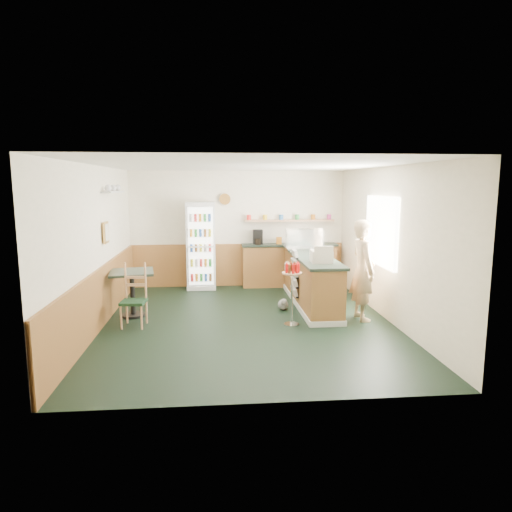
{
  "coord_description": "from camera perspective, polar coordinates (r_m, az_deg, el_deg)",
  "views": [
    {
      "loc": [
        -0.54,
        -7.69,
        2.39
      ],
      "look_at": [
        0.21,
        0.6,
        1.08
      ],
      "focal_mm": 32.0,
      "sensor_mm": 36.0,
      "label": 1
    }
  ],
  "objects": [
    {
      "name": "drinks_fridge",
      "position": [
        10.53,
        -6.89,
        1.28
      ],
      "size": [
        0.66,
        0.54,
        1.99
      ],
      "color": "silver",
      "rests_on": "ground"
    },
    {
      "name": "room_envelope",
      "position": [
        8.47,
        -3.04,
        3.08
      ],
      "size": [
        5.04,
        6.02,
        2.72
      ],
      "color": "white",
      "rests_on": "ground"
    },
    {
      "name": "cash_register",
      "position": [
        8.23,
        8.16,
        -0.03
      ],
      "size": [
        0.39,
        0.41,
        0.21
      ],
      "primitive_type": "cube",
      "rotation": [
        0.0,
        0.0,
        -0.06
      ],
      "color": "beige",
      "rests_on": "service_counter"
    },
    {
      "name": "cafe_table",
      "position": [
        8.58,
        -15.23,
        -3.46
      ],
      "size": [
        0.87,
        0.87,
        0.84
      ],
      "rotation": [
        0.0,
        0.0,
        0.16
      ],
      "color": "black",
      "rests_on": "ground"
    },
    {
      "name": "display_case",
      "position": [
        9.72,
        6.07,
        2.06
      ],
      "size": [
        0.78,
        0.41,
        0.45
      ],
      "color": "silver",
      "rests_on": "service_counter"
    },
    {
      "name": "cafe_chair",
      "position": [
        8.05,
        -14.99,
        -4.51
      ],
      "size": [
        0.43,
        0.43,
        1.07
      ],
      "rotation": [
        0.0,
        0.0,
        -0.09
      ],
      "color": "black",
      "rests_on": "ground"
    },
    {
      "name": "condiment_stand",
      "position": [
        7.76,
        4.52,
        -3.36
      ],
      "size": [
        0.34,
        0.34,
        1.07
      ],
      "rotation": [
        0.0,
        0.0,
        -0.3
      ],
      "color": "silver",
      "rests_on": "ground"
    },
    {
      "name": "shopkeeper",
      "position": [
        8.25,
        13.21,
        -1.73
      ],
      "size": [
        0.48,
        0.63,
        1.79
      ],
      "primitive_type": "imported",
      "rotation": [
        0.0,
        0.0,
        1.65
      ],
      "color": "tan",
      "rests_on": "ground"
    },
    {
      "name": "dog_doorstop",
      "position": [
        8.81,
        3.42,
        -6.03
      ],
      "size": [
        0.2,
        0.26,
        0.24
      ],
      "rotation": [
        0.0,
        0.0,
        -0.29
      ],
      "color": "gray",
      "rests_on": "ground"
    },
    {
      "name": "service_counter",
      "position": [
        9.17,
        6.85,
        -3.25
      ],
      "size": [
        0.68,
        3.01,
        1.01
      ],
      "color": "#AA7137",
      "rests_on": "ground"
    },
    {
      "name": "back_counter",
      "position": [
        10.79,
        4.12,
        -0.91
      ],
      "size": [
        2.24,
        0.42,
        1.69
      ],
      "color": "#AA7137",
      "rests_on": "ground"
    },
    {
      "name": "ground",
      "position": [
        8.07,
        -1.12,
        -8.27
      ],
      "size": [
        6.0,
        6.0,
        0.0
      ],
      "primitive_type": "plane",
      "color": "black",
      "rests_on": "ground"
    },
    {
      "name": "newspaper_rack",
      "position": [
        8.9,
        4.84,
        -2.12
      ],
      "size": [
        0.09,
        0.46,
        0.92
      ],
      "color": "black",
      "rests_on": "ground"
    }
  ]
}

